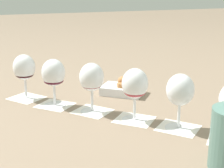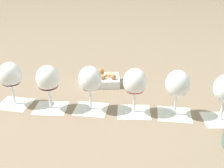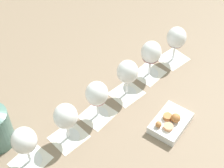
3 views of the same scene
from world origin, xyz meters
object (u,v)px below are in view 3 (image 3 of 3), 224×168
object	(u,v)px
wine_glass_1	(66,118)
wine_glass_5	(176,39)
wine_glass_0	(25,142)
wine_glass_2	(97,95)
snack_dish	(171,123)
wine_glass_4	(151,54)
wine_glass_3	(127,74)

from	to	relation	value
wine_glass_1	wine_glass_5	bearing A→B (deg)	-50.06
wine_glass_0	wine_glass_1	xyz separation A→B (m)	(0.08, -0.12, -0.00)
wine_glass_0	wine_glass_1	size ratio (longest dim) A/B	1.00
wine_glass_1	wine_glass_2	size ratio (longest dim) A/B	1.00
wine_glass_2	snack_dish	distance (m)	0.27
wine_glass_1	wine_glass_4	world-z (taller)	same
wine_glass_1	wine_glass_3	bearing A→B (deg)	-49.72
wine_glass_1	wine_glass_5	world-z (taller)	same
wine_glass_5	wine_glass_4	bearing A→B (deg)	124.74
wine_glass_5	snack_dish	size ratio (longest dim) A/B	0.87
wine_glass_0	wine_glass_3	bearing A→B (deg)	-51.86
wine_glass_0	wine_glass_4	size ratio (longest dim) A/B	1.00
wine_glass_3	wine_glass_4	distance (m)	0.14
wine_glass_3	wine_glass_4	size ratio (longest dim) A/B	1.00
wine_glass_4	wine_glass_0	bearing A→B (deg)	129.67
wine_glass_0	wine_glass_3	world-z (taller)	same
wine_glass_0	wine_glass_1	bearing A→B (deg)	-56.01
wine_glass_0	snack_dish	bearing A→B (deg)	-77.86
wine_glass_0	wine_glass_1	distance (m)	0.15
wine_glass_2	snack_dish	bearing A→B (deg)	-105.57
wine_glass_3	wine_glass_1	bearing A→B (deg)	130.28
wine_glass_2	wine_glass_5	xyz separation A→B (m)	(0.27, -0.33, -0.00)
wine_glass_0	snack_dish	size ratio (longest dim) A/B	0.87
wine_glass_3	wine_glass_5	distance (m)	0.28
wine_glass_0	wine_glass_5	bearing A→B (deg)	-51.29
wine_glass_0	wine_glass_5	world-z (taller)	same
wine_glass_1	wine_glass_2	distance (m)	0.14
wine_glass_4	snack_dish	world-z (taller)	wine_glass_4
wine_glass_4	snack_dish	xyz separation A→B (m)	(-0.26, -0.03, -0.09)
wine_glass_2	wine_glass_3	bearing A→B (deg)	-50.14
wine_glass_0	wine_glass_3	distance (m)	0.43
wine_glass_1	snack_dish	distance (m)	0.36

